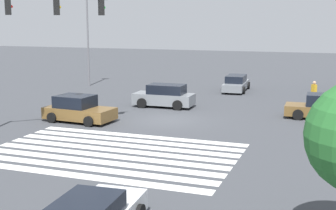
# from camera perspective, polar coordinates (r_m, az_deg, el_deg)

# --- Properties ---
(ground_plane) EXTENTS (131.17, 131.17, 0.00)m
(ground_plane) POSITION_cam_1_polar(r_m,az_deg,el_deg) (28.42, 0.00, -1.84)
(ground_plane) COLOR #3D3F44
(crosswalk_markings) EXTENTS (11.37, 7.25, 0.01)m
(crosswalk_markings) POSITION_cam_1_polar(r_m,az_deg,el_deg) (21.64, -6.91, -5.79)
(crosswalk_markings) COLOR silver
(crosswalk_markings) RESTS_ON ground_plane
(traffic_signal_mast) EXTENTS (5.43, 5.43, 7.38)m
(traffic_signal_mast) POSITION_cam_1_polar(r_m,az_deg,el_deg) (25.37, -18.22, 8.66)
(traffic_signal_mast) COLOR #47474C
(traffic_signal_mast) RESTS_ON ground_plane
(car_1) EXTENTS (4.30, 2.43, 1.56)m
(car_1) POSITION_cam_1_polar(r_m,az_deg,el_deg) (28.44, -10.88, -0.54)
(car_1) COLOR brown
(car_1) RESTS_ON ground_plane
(car_2) EXTENTS (4.43, 2.10, 1.52)m
(car_2) POSITION_cam_1_polar(r_m,az_deg,el_deg) (30.21, 18.35, -0.29)
(car_2) COLOR brown
(car_2) RESTS_ON ground_plane
(car_3) EXTENTS (4.20, 2.04, 1.59)m
(car_3) POSITION_cam_1_polar(r_m,az_deg,el_deg) (32.58, -0.42, 1.09)
(car_3) COLOR gray
(car_3) RESTS_ON ground_plane
(car_4) EXTENTS (2.10, 4.87, 1.37)m
(car_4) POSITION_cam_1_polar(r_m,az_deg,el_deg) (40.40, 8.30, 2.61)
(car_4) COLOR gray
(car_4) RESTS_ON ground_plane
(pedestrian) EXTENTS (0.41, 0.41, 1.80)m
(pedestrian) POSITION_cam_1_polar(r_m,az_deg,el_deg) (34.26, 17.35, 1.50)
(pedestrian) COLOR #38383D
(pedestrian) RESTS_ON ground_plane
(street_light_pole_a) EXTENTS (0.80, 0.36, 9.03)m
(street_light_pole_a) POSITION_cam_1_polar(r_m,az_deg,el_deg) (43.60, -9.79, 9.30)
(street_light_pole_a) COLOR slate
(street_light_pole_a) RESTS_ON ground_plane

